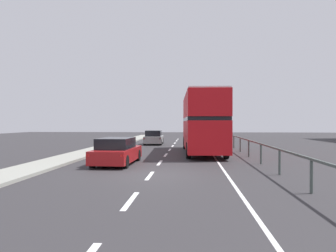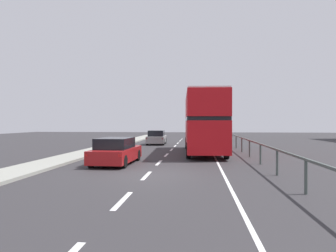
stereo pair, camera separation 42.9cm
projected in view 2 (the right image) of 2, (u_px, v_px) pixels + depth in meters
name	position (u px, v px, depth m)	size (l,w,h in m)	color
ground_plane	(148.00, 176.00, 13.42)	(74.21, 120.00, 0.10)	#2E2C2F
near_sidewalk_kerb	(20.00, 171.00, 13.95)	(2.03, 80.00, 0.14)	gray
lane_paint_markings	(195.00, 154.00, 21.83)	(3.37, 46.00, 0.01)	silver
bridge_side_railing	(245.00, 142.00, 21.86)	(0.10, 42.00, 1.11)	#434E49
double_decker_bus_red	(203.00, 121.00, 22.87)	(3.00, 10.58, 4.30)	red
hatchback_car_near	(116.00, 151.00, 16.79)	(1.96, 4.51, 1.41)	maroon
sedan_car_ahead	(157.00, 138.00, 32.13)	(1.88, 4.18, 1.43)	gray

